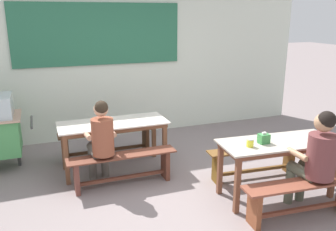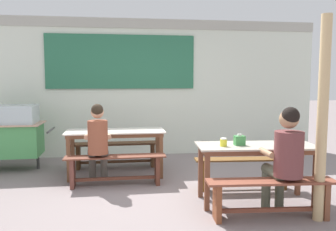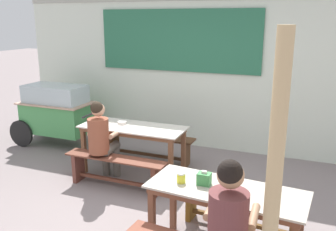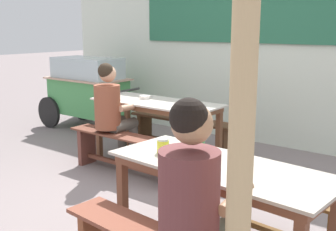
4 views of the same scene
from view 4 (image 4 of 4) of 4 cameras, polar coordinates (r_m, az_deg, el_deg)
ground_plane at (r=4.01m, az=-4.34°, el=-11.86°), size 40.00×40.00×0.00m
backdrop_wall at (r=5.93m, az=13.14°, el=10.47°), size 7.37×0.23×2.82m
dining_table_far at (r=4.96m, az=-1.65°, el=1.02°), size 1.60×0.65×0.75m
dining_table_near at (r=2.76m, az=7.07°, el=-8.33°), size 1.55×0.73×0.75m
bench_far_back at (r=5.47m, az=2.03°, el=-1.82°), size 1.57×0.29×0.45m
bench_far_front at (r=4.66m, az=-5.94°, el=-4.65°), size 1.50×0.28×0.45m
bench_near_back at (r=3.34m, az=12.48°, el=-11.85°), size 1.42×0.35×0.45m
food_cart at (r=6.78m, az=-11.00°, el=3.75°), size 1.64×0.75×1.14m
person_left_back_turned at (r=4.79m, az=-7.62°, el=0.75°), size 0.42×0.55×1.23m
person_near_front at (r=2.27m, az=3.84°, el=-11.05°), size 0.44×0.57×1.28m
tissue_box at (r=2.83m, az=3.39°, el=-4.53°), size 0.13×0.10×0.14m
condiment_jar at (r=2.93m, az=-0.69°, el=-4.16°), size 0.09×0.09×0.10m
soup_bowl at (r=5.12m, az=-3.14°, el=2.53°), size 0.14×0.14×0.04m
wooden_support_post at (r=1.85m, az=9.98°, el=-3.25°), size 0.12×0.12×2.28m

